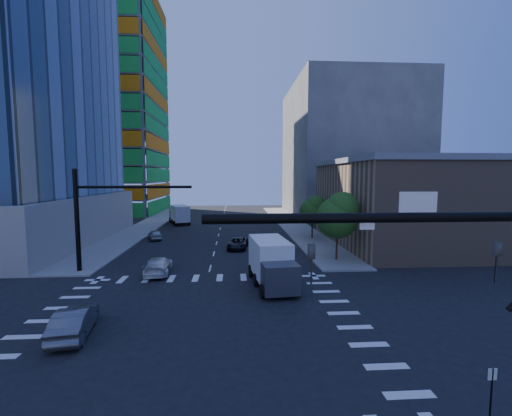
{
  "coord_description": "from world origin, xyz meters",
  "views": [
    {
      "loc": [
        2.21,
        -19.17,
        8.51
      ],
      "look_at": [
        3.99,
        8.0,
        5.96
      ],
      "focal_mm": 24.0,
      "sensor_mm": 36.0,
      "label": 1
    }
  ],
  "objects": [
    {
      "name": "tree_south",
      "position": [
        12.63,
        13.9,
        4.69
      ],
      "size": [
        4.16,
        4.16,
        6.82
      ],
      "color": "#382316",
      "rests_on": "sidewalk_ne"
    },
    {
      "name": "car_sb_near",
      "position": [
        -4.39,
        10.57,
        0.72
      ],
      "size": [
        2.34,
        5.1,
        1.44
      ],
      "primitive_type": "imported",
      "rotation": [
        0.0,
        0.0,
        3.21
      ],
      "color": "silver",
      "rests_on": "ground"
    },
    {
      "name": "sidewalk_ne",
      "position": [
        12.5,
        40.0,
        0.07
      ],
      "size": [
        5.0,
        60.0,
        0.15
      ],
      "primitive_type": "cube",
      "color": "gray",
      "rests_on": "ground"
    },
    {
      "name": "construction_building",
      "position": [
        -27.41,
        61.93,
        24.61
      ],
      "size": [
        25.16,
        34.5,
        70.6
      ],
      "color": "slate",
      "rests_on": "ground"
    },
    {
      "name": "car_sb_mid",
      "position": [
        -8.39,
        27.06,
        0.65
      ],
      "size": [
        2.75,
        4.13,
        1.31
      ],
      "primitive_type": "imported",
      "rotation": [
        0.0,
        0.0,
        3.49
      ],
      "color": "#97999E",
      "rests_on": "ground"
    },
    {
      "name": "tree_north",
      "position": [
        12.93,
        25.9,
        3.99
      ],
      "size": [
        3.54,
        3.52,
        5.78
      ],
      "color": "#382316",
      "rests_on": "sidewalk_ne"
    },
    {
      "name": "box_truck_near",
      "position": [
        5.18,
        6.59,
        1.54
      ],
      "size": [
        3.49,
        6.88,
        3.47
      ],
      "rotation": [
        0.0,
        0.0,
        0.1
      ],
      "color": "black",
      "rests_on": "ground"
    },
    {
      "name": "sidewalk_nw",
      "position": [
        -12.5,
        40.0,
        0.07
      ],
      "size": [
        5.0,
        60.0,
        0.15
      ],
      "primitive_type": "cube",
      "color": "gray",
      "rests_on": "ground"
    },
    {
      "name": "ground",
      "position": [
        0.0,
        0.0,
        0.0
      ],
      "size": [
        160.0,
        160.0,
        0.0
      ],
      "primitive_type": "plane",
      "color": "black",
      "rests_on": "ground"
    },
    {
      "name": "bg_building_ne",
      "position": [
        27.0,
        55.0,
        14.0
      ],
      "size": [
        24.0,
        30.0,
        28.0
      ],
      "primitive_type": "cube",
      "color": "#5C5753",
      "rests_on": "ground"
    },
    {
      "name": "car_nb_far",
      "position": [
        2.66,
        20.45,
        0.64
      ],
      "size": [
        2.75,
        4.83,
        1.27
      ],
      "primitive_type": "imported",
      "rotation": [
        0.0,
        0.0,
        -0.15
      ],
      "color": "black",
      "rests_on": "ground"
    },
    {
      "name": "box_truck_far",
      "position": [
        -7.55,
        42.32,
        1.47
      ],
      "size": [
        4.65,
        6.88,
        3.33
      ],
      "rotation": [
        0.0,
        0.0,
        3.48
      ],
      "color": "black",
      "rests_on": "ground"
    },
    {
      "name": "signal_mast_nw",
      "position": [
        -10.0,
        11.5,
        5.49
      ],
      "size": [
        10.2,
        0.4,
        9.0
      ],
      "color": "black",
      "rests_on": "sidewalk_nw"
    },
    {
      "name": "car_sb_cross",
      "position": [
        -6.34,
        -0.92,
        0.76
      ],
      "size": [
        2.32,
        4.8,
        1.52
      ],
      "primitive_type": "imported",
      "rotation": [
        0.0,
        0.0,
        3.3
      ],
      "color": "#56575C",
      "rests_on": "ground"
    },
    {
      "name": "road_markings",
      "position": [
        0.0,
        0.0,
        0.01
      ],
      "size": [
        20.0,
        20.0,
        0.01
      ],
      "primitive_type": "cube",
      "color": "silver",
      "rests_on": "ground"
    },
    {
      "name": "commercial_building",
      "position": [
        25.0,
        22.0,
        5.31
      ],
      "size": [
        20.5,
        22.5,
        10.6
      ],
      "color": "#957656",
      "rests_on": "ground"
    },
    {
      "name": "no_parking_sign",
      "position": [
        10.7,
        -9.0,
        1.38
      ],
      "size": [
        0.3,
        0.06,
        2.2
      ],
      "color": "black",
      "rests_on": "ground"
    }
  ]
}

